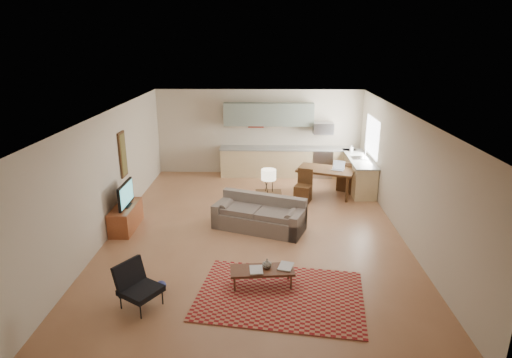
{
  "coord_description": "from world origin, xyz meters",
  "views": [
    {
      "loc": [
        0.22,
        -8.95,
        4.19
      ],
      "look_at": [
        0.0,
        0.3,
        1.15
      ],
      "focal_mm": 30.0,
      "sensor_mm": 36.0,
      "label": 1
    }
  ],
  "objects_px": {
    "sofa": "(259,214)",
    "coffee_table": "(262,277)",
    "armchair": "(141,286)",
    "tv_credenza": "(126,217)",
    "dining_table": "(325,182)",
    "console_table": "(268,206)"
  },
  "relations": [
    {
      "from": "sofa",
      "to": "coffee_table",
      "type": "relative_size",
      "value": 1.91
    },
    {
      "from": "sofa",
      "to": "armchair",
      "type": "distance_m",
      "value": 3.6
    },
    {
      "from": "tv_credenza",
      "to": "dining_table",
      "type": "distance_m",
      "value": 5.42
    },
    {
      "from": "sofa",
      "to": "coffee_table",
      "type": "distance_m",
      "value": 2.42
    },
    {
      "from": "dining_table",
      "to": "sofa",
      "type": "bearing_deg",
      "value": -108.49
    },
    {
      "from": "console_table",
      "to": "armchair",
      "type": "bearing_deg",
      "value": -121.7
    },
    {
      "from": "coffee_table",
      "to": "dining_table",
      "type": "xyz_separation_m",
      "value": [
        1.72,
        4.69,
        0.22
      ]
    },
    {
      "from": "coffee_table",
      "to": "armchair",
      "type": "distance_m",
      "value": 2.09
    },
    {
      "from": "dining_table",
      "to": "coffee_table",
      "type": "bearing_deg",
      "value": -90.15
    },
    {
      "from": "sofa",
      "to": "dining_table",
      "type": "bearing_deg",
      "value": 72.0
    },
    {
      "from": "tv_credenza",
      "to": "console_table",
      "type": "height_order",
      "value": "console_table"
    },
    {
      "from": "coffee_table",
      "to": "dining_table",
      "type": "bearing_deg",
      "value": 64.33
    },
    {
      "from": "sofa",
      "to": "armchair",
      "type": "xyz_separation_m",
      "value": [
        -1.87,
        -3.07,
        0.0
      ]
    },
    {
      "from": "coffee_table",
      "to": "dining_table",
      "type": "relative_size",
      "value": 0.74
    },
    {
      "from": "armchair",
      "to": "console_table",
      "type": "relative_size",
      "value": 1.04
    },
    {
      "from": "sofa",
      "to": "console_table",
      "type": "bearing_deg",
      "value": 88.2
    },
    {
      "from": "coffee_table",
      "to": "tv_credenza",
      "type": "relative_size",
      "value": 0.93
    },
    {
      "from": "sofa",
      "to": "armchair",
      "type": "height_order",
      "value": "armchair"
    },
    {
      "from": "coffee_table",
      "to": "tv_credenza",
      "type": "bearing_deg",
      "value": 137.73
    },
    {
      "from": "dining_table",
      "to": "tv_credenza",
      "type": "bearing_deg",
      "value": -134.54
    },
    {
      "from": "console_table",
      "to": "dining_table",
      "type": "bearing_deg",
      "value": 46.17
    },
    {
      "from": "console_table",
      "to": "tv_credenza",
      "type": "bearing_deg",
      "value": -171.67
    }
  ]
}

